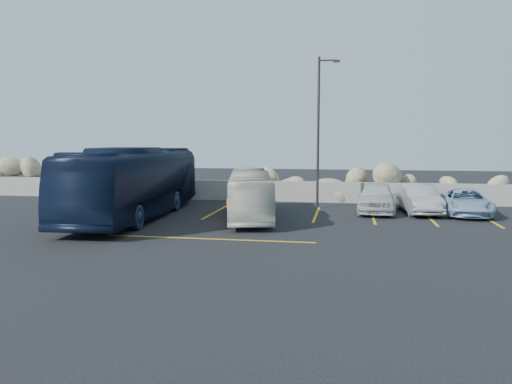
% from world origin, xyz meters
% --- Properties ---
extents(ground, '(90.00, 90.00, 0.00)m').
position_xyz_m(ground, '(0.00, 0.00, 0.00)').
color(ground, black).
rests_on(ground, ground).
extents(seawall, '(60.00, 0.40, 1.20)m').
position_xyz_m(seawall, '(0.00, 12.00, 0.60)').
color(seawall, gray).
rests_on(seawall, ground).
extents(riprap_pile, '(54.00, 2.80, 2.60)m').
position_xyz_m(riprap_pile, '(0.00, 13.20, 1.30)').
color(riprap_pile, '#877558').
rests_on(riprap_pile, ground).
extents(parking_lines, '(18.16, 9.36, 0.01)m').
position_xyz_m(parking_lines, '(4.64, 5.57, 0.01)').
color(parking_lines, gold).
rests_on(parking_lines, ground).
extents(lamppost, '(1.14, 0.18, 8.00)m').
position_xyz_m(lamppost, '(2.56, 9.50, 4.30)').
color(lamppost, '#2D2A28').
rests_on(lamppost, ground).
extents(vintage_bus, '(3.47, 8.24, 2.24)m').
position_xyz_m(vintage_bus, '(-0.42, 5.44, 1.12)').
color(vintage_bus, beige).
rests_on(vintage_bus, ground).
extents(tour_coach, '(3.41, 12.02, 3.31)m').
position_xyz_m(tour_coach, '(-5.75, 4.58, 1.66)').
color(tour_coach, black).
rests_on(tour_coach, ground).
extents(car_a, '(2.08, 4.62, 1.54)m').
position_xyz_m(car_a, '(5.53, 8.26, 0.77)').
color(car_a, silver).
rests_on(car_a, ground).
extents(car_b, '(1.95, 4.46, 1.43)m').
position_xyz_m(car_b, '(7.59, 8.37, 0.71)').
color(car_b, '#A5A5AA').
rests_on(car_b, ground).
extents(car_d, '(2.43, 4.67, 1.26)m').
position_xyz_m(car_d, '(9.79, 8.19, 0.63)').
color(car_d, '#90AECD').
rests_on(car_d, ground).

